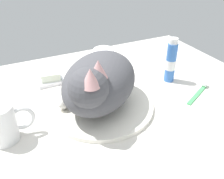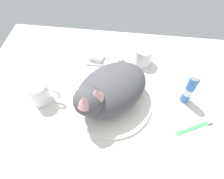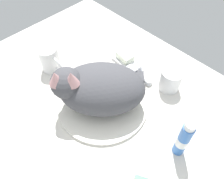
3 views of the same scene
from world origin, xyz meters
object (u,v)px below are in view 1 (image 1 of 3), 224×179
faucet (80,74)px  cat (98,82)px  coffee_mug (3,123)px  toothbrush (199,92)px  rinse_cup (104,59)px  soap_bar (50,76)px  toothpaste_bottle (171,62)px

faucet → cat: bearing=-93.1°
coffee_mug → toothbrush: coffee_mug is taller
toothbrush → rinse_cup: bearing=124.7°
rinse_cup → coffee_mug: bearing=-146.9°
soap_bar → toothpaste_bottle: 40.27cm
cat → soap_bar: (-8.26, 21.44, -6.49)cm
cat → toothbrush: bearing=-10.3°
rinse_cup → soap_bar: (-20.21, -1.35, -1.48)cm
cat → coffee_mug: size_ratio=2.88×
faucet → soap_bar: (-9.21, 3.72, -0.38)cm
faucet → soap_bar: bearing=158.0°
coffee_mug → cat: bearing=3.1°
soap_bar → toothbrush: (39.98, -27.22, -1.94)cm
faucet → coffee_mug: coffee_mug is taller
rinse_cup → toothbrush: (19.77, -28.57, -3.42)cm
coffee_mug → toothpaste_bottle: bearing=7.1°
rinse_cup → soap_bar: rinse_cup is taller
cat → soap_bar: 23.87cm
rinse_cup → soap_bar: bearing=-176.2°
toothbrush → toothpaste_bottle: bearing=107.0°
cat → coffee_mug: 25.39cm
coffee_mug → toothpaste_bottle: size_ratio=0.77×
faucet → rinse_cup: (11.00, 5.07, 1.10)cm
faucet → toothpaste_bottle: 30.37cm
coffee_mug → soap_bar: coffee_mug is taller
soap_bar → toothpaste_bottle: bearing=-23.8°
cat → coffee_mug: cat is taller
faucet → toothbrush: (30.77, -23.50, -2.32)cm
cat → toothpaste_bottle: size_ratio=2.20×
soap_bar → toothpaste_bottle: size_ratio=0.41×
faucet → rinse_cup: size_ratio=1.53×
coffee_mug → rinse_cup: size_ratio=1.46×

